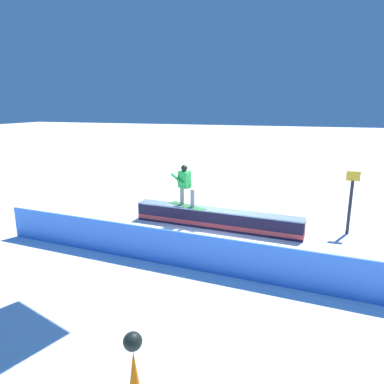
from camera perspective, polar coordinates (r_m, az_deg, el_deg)
name	(u,v)px	position (r m, az deg, el deg)	size (l,w,h in m)	color
ground_plane	(216,228)	(11.80, 3.86, -5.82)	(120.00, 120.00, 0.00)	white
grind_box	(216,220)	(11.71, 3.88, -4.48)	(5.69, 0.97, 0.64)	black
snowboarder	(185,184)	(11.83, -1.13, 1.31)	(1.48, 0.89, 1.40)	#378243
safety_fence	(184,250)	(8.85, -1.24, -9.45)	(11.40, 0.06, 0.94)	#3A77E4
trail_marker	(350,201)	(11.98, 24.34, -1.34)	(0.40, 0.10, 2.02)	#262628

